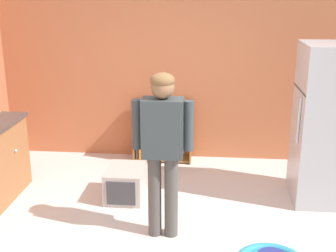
# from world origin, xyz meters

# --- Properties ---
(ground_plane) EXTENTS (12.00, 12.00, 0.00)m
(ground_plane) POSITION_xyz_m (0.00, 0.00, 0.00)
(ground_plane) COLOR silver
(ground_plane) RESTS_ON ground
(back_wall) EXTENTS (5.20, 0.06, 2.70)m
(back_wall) POSITION_xyz_m (0.00, 2.33, 1.35)
(back_wall) COLOR #BF6C45
(back_wall) RESTS_ON ground
(refrigerator) EXTENTS (0.73, 0.68, 1.78)m
(refrigerator) POSITION_xyz_m (1.61, 1.10, 0.89)
(refrigerator) COLOR #B7BABF
(refrigerator) RESTS_ON ground
(bookshelf) EXTENTS (0.80, 0.28, 0.85)m
(bookshelf) POSITION_xyz_m (-0.39, 2.15, 0.37)
(bookshelf) COLOR #9B6632
(bookshelf) RESTS_ON ground
(standing_person) EXTENTS (0.57, 0.23, 1.62)m
(standing_person) POSITION_xyz_m (-0.13, 0.16, 0.98)
(standing_person) COLOR #534F4A
(standing_person) RESTS_ON ground
(pet_carrier) EXTENTS (0.42, 0.55, 0.36)m
(pet_carrier) POSITION_xyz_m (-0.64, 0.92, 0.18)
(pet_carrier) COLOR beige
(pet_carrier) RESTS_ON ground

